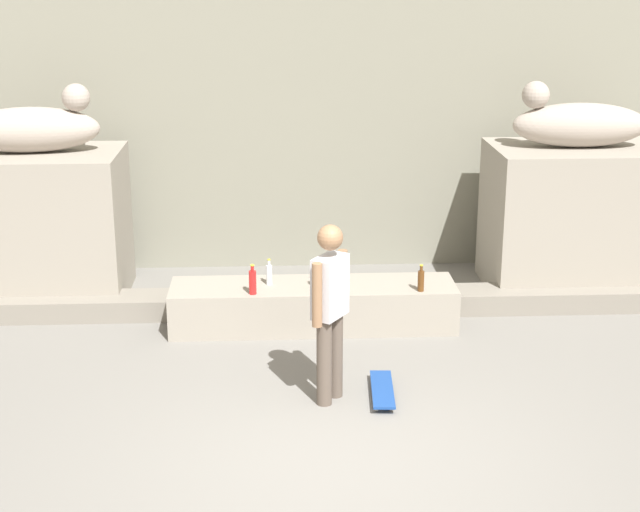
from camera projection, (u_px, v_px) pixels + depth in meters
The scene contains 14 objects.
ground_plane at pixel (331, 469), 7.67m from camera, with size 40.00×40.00×0.00m, color slate.
facade_wall at pixel (304, 59), 12.24m from camera, with size 9.37×0.60×5.32m, color gray.
pedestal_left at pixel (38, 226), 11.32m from camera, with size 2.02×1.38×1.76m, color gray.
pedestal_right at pixel (573, 219), 11.63m from camera, with size 2.02×1.38×1.76m, color gray.
statue_reclining_left at pixel (32, 128), 10.98m from camera, with size 1.65×0.71×0.78m.
statue_reclining_right at pixel (577, 123), 11.28m from camera, with size 1.61×0.59×0.78m.
ledge_block at pixel (313, 306), 10.56m from camera, with size 3.11×0.76×0.48m, color gray.
skater at pixel (330, 306), 8.60m from camera, with size 0.37×0.47×1.67m.
skateboard at pixel (382, 390), 8.93m from camera, with size 0.25×0.81×0.08m.
bottle_red at pixel (253, 282), 10.17m from camera, with size 0.08×0.08×0.33m.
bottle_brown at pixel (421, 280), 10.26m from camera, with size 0.07×0.07×0.30m.
bottle_clear at pixel (269, 274), 10.47m from camera, with size 0.06×0.06×0.29m.
bottle_orange at pixel (317, 277), 10.39m from camera, with size 0.06×0.06×0.27m.
stair_step at pixel (311, 302), 11.02m from camera, with size 8.41×0.50×0.24m, color gray.
Camera 1 is at (-0.43, -6.81, 3.89)m, focal length 54.09 mm.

